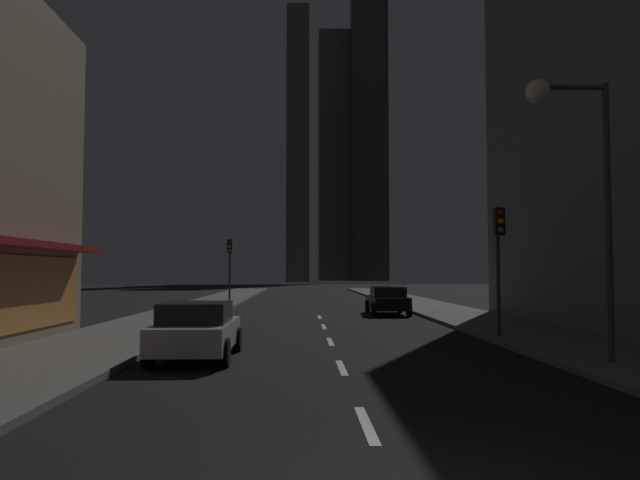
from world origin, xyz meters
name	(u,v)px	position (x,y,z in m)	size (l,w,h in m)	color
ground_plane	(315,308)	(0.00, 32.00, -0.05)	(78.00, 136.00, 0.10)	black
sidewalk_right	(427,306)	(7.00, 32.00, 0.07)	(4.00, 76.00, 0.15)	#605E59
sidewalk_left	(202,307)	(-7.00, 32.00, 0.07)	(4.00, 76.00, 0.15)	#605E59
lane_marking_center	(335,353)	(0.00, 11.00, 0.01)	(0.16, 28.20, 0.01)	silver
skyscraper_distant_tall	(298,143)	(-1.48, 127.88, 30.86)	(5.04, 5.32, 61.72)	brown
skyscraper_distant_mid	(335,156)	(8.19, 149.39, 32.08)	(8.57, 8.66, 64.16)	#4A4638
skyscraper_distant_short	(369,136)	(16.31, 142.90, 35.96)	(8.88, 5.61, 71.91)	#373429
car_parked_near	(197,330)	(-3.60, 9.94, 0.74)	(1.98, 4.24, 1.45)	silver
car_parked_far	(388,300)	(3.60, 25.77, 0.74)	(1.98, 4.24, 1.45)	black
fire_hydrant_far_left	(200,308)	(-5.90, 24.41, 0.45)	(0.42, 0.30, 0.65)	red
traffic_light_near_right	(499,242)	(5.50, 13.72, 3.19)	(0.32, 0.48, 4.20)	#2D2D2D
traffic_light_far_left	(230,257)	(-5.50, 33.45, 3.19)	(0.32, 0.48, 4.20)	#2D2D2D
street_lamp_right	(572,150)	(5.38, 8.09, 5.07)	(1.96, 0.56, 6.58)	#38383D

